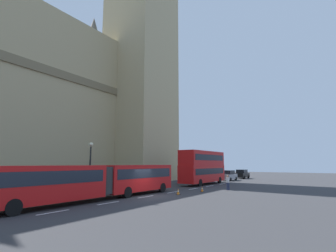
{
  "coord_description": "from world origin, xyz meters",
  "views": [
    {
      "loc": [
        -19.3,
        -15.26,
        3.02
      ],
      "look_at": [
        7.89,
        3.19,
        7.94
      ],
      "focal_mm": 27.1,
      "sensor_mm": 36.0,
      "label": 1
    }
  ],
  "objects_px": {
    "sedan_trailing": "(242,174)",
    "traffic_cone_middle": "(202,189)",
    "traffic_cone_west": "(178,192)",
    "articulated_bus": "(100,179)",
    "street_lamp": "(90,164)",
    "pedestrian_near_cones": "(228,182)",
    "double_decker_bus": "(203,166)",
    "sedan_lead": "(229,175)"
  },
  "relations": [
    {
      "from": "street_lamp",
      "to": "pedestrian_near_cones",
      "type": "bearing_deg",
      "value": -43.05
    },
    {
      "from": "sedan_trailing",
      "to": "pedestrian_near_cones",
      "type": "height_order",
      "value": "sedan_trailing"
    },
    {
      "from": "pedestrian_near_cones",
      "to": "traffic_cone_west",
      "type": "bearing_deg",
      "value": 160.07
    },
    {
      "from": "pedestrian_near_cones",
      "to": "sedan_lead",
      "type": "bearing_deg",
      "value": 20.53
    },
    {
      "from": "articulated_bus",
      "to": "street_lamp",
      "type": "xyz_separation_m",
      "value": [
        2.51,
        4.51,
        1.31
      ]
    },
    {
      "from": "articulated_bus",
      "to": "traffic_cone_west",
      "type": "relative_size",
      "value": 31.66
    },
    {
      "from": "pedestrian_near_cones",
      "to": "sedan_trailing",
      "type": "bearing_deg",
      "value": 14.23
    },
    {
      "from": "double_decker_bus",
      "to": "street_lamp",
      "type": "relative_size",
      "value": 2.0
    },
    {
      "from": "sedan_lead",
      "to": "street_lamp",
      "type": "distance_m",
      "value": 28.32
    },
    {
      "from": "articulated_bus",
      "to": "street_lamp",
      "type": "bearing_deg",
      "value": 60.84
    },
    {
      "from": "double_decker_bus",
      "to": "sedan_trailing",
      "type": "xyz_separation_m",
      "value": [
        18.18,
        0.02,
        -1.8
      ]
    },
    {
      "from": "sedan_trailing",
      "to": "traffic_cone_west",
      "type": "height_order",
      "value": "sedan_trailing"
    },
    {
      "from": "sedan_lead",
      "to": "sedan_trailing",
      "type": "bearing_deg",
      "value": -0.66
    },
    {
      "from": "double_decker_bus",
      "to": "pedestrian_near_cones",
      "type": "xyz_separation_m",
      "value": [
        -5.92,
        -6.09,
        -1.8
      ]
    },
    {
      "from": "articulated_bus",
      "to": "sedan_lead",
      "type": "xyz_separation_m",
      "value": [
        30.4,
        0.11,
        -0.83
      ]
    },
    {
      "from": "sedan_lead",
      "to": "pedestrian_near_cones",
      "type": "height_order",
      "value": "sedan_lead"
    },
    {
      "from": "articulated_bus",
      "to": "sedan_lead",
      "type": "height_order",
      "value": "articulated_bus"
    },
    {
      "from": "articulated_bus",
      "to": "sedan_trailing",
      "type": "distance_m",
      "value": 37.96
    },
    {
      "from": "articulated_bus",
      "to": "sedan_lead",
      "type": "bearing_deg",
      "value": 0.2
    },
    {
      "from": "articulated_bus",
      "to": "traffic_cone_middle",
      "type": "relative_size",
      "value": 31.66
    },
    {
      "from": "double_decker_bus",
      "to": "traffic_cone_middle",
      "type": "bearing_deg",
      "value": -154.5
    },
    {
      "from": "street_lamp",
      "to": "pedestrian_near_cones",
      "type": "distance_m",
      "value": 15.67
    },
    {
      "from": "street_lamp",
      "to": "double_decker_bus",
      "type": "bearing_deg",
      "value": -14.63
    },
    {
      "from": "double_decker_bus",
      "to": "sedan_lead",
      "type": "distance_m",
      "value": 10.78
    },
    {
      "from": "double_decker_bus",
      "to": "pedestrian_near_cones",
      "type": "distance_m",
      "value": 8.68
    },
    {
      "from": "traffic_cone_west",
      "to": "pedestrian_near_cones",
      "type": "bearing_deg",
      "value": -19.93
    },
    {
      "from": "street_lamp",
      "to": "pedestrian_near_cones",
      "type": "height_order",
      "value": "street_lamp"
    },
    {
      "from": "articulated_bus",
      "to": "pedestrian_near_cones",
      "type": "bearing_deg",
      "value": -23.73
    },
    {
      "from": "articulated_bus",
      "to": "pedestrian_near_cones",
      "type": "height_order",
      "value": "articulated_bus"
    },
    {
      "from": "sedan_trailing",
      "to": "pedestrian_near_cones",
      "type": "bearing_deg",
      "value": -165.77
    },
    {
      "from": "articulated_bus",
      "to": "traffic_cone_middle",
      "type": "height_order",
      "value": "articulated_bus"
    },
    {
      "from": "traffic_cone_west",
      "to": "traffic_cone_middle",
      "type": "distance_m",
      "value": 3.77
    },
    {
      "from": "articulated_bus",
      "to": "traffic_cone_middle",
      "type": "bearing_deg",
      "value": -22.4
    },
    {
      "from": "sedan_trailing",
      "to": "traffic_cone_middle",
      "type": "bearing_deg",
      "value": -170.88
    },
    {
      "from": "sedan_lead",
      "to": "double_decker_bus",
      "type": "bearing_deg",
      "value": -179.44
    },
    {
      "from": "double_decker_bus",
      "to": "sedan_lead",
      "type": "bearing_deg",
      "value": 0.56
    },
    {
      "from": "sedan_trailing",
      "to": "pedestrian_near_cones",
      "type": "relative_size",
      "value": 2.6
    },
    {
      "from": "traffic_cone_west",
      "to": "street_lamp",
      "type": "xyz_separation_m",
      "value": [
        -4.41,
        8.08,
        2.77
      ]
    },
    {
      "from": "sedan_lead",
      "to": "traffic_cone_west",
      "type": "height_order",
      "value": "sedan_lead"
    },
    {
      "from": "sedan_trailing",
      "to": "pedestrian_near_cones",
      "type": "distance_m",
      "value": 24.85
    },
    {
      "from": "double_decker_bus",
      "to": "traffic_cone_middle",
      "type": "relative_size",
      "value": 18.21
    },
    {
      "from": "double_decker_bus",
      "to": "sedan_trailing",
      "type": "height_order",
      "value": "double_decker_bus"
    }
  ]
}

